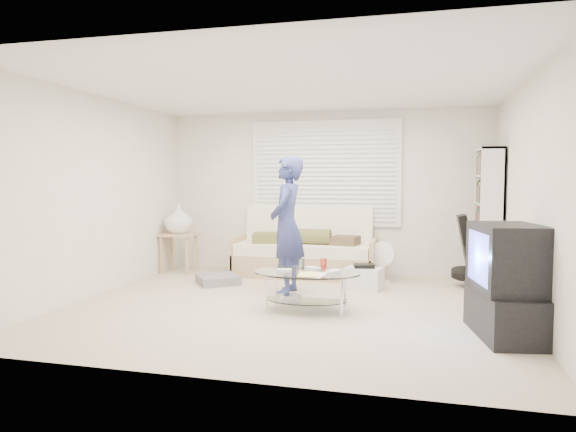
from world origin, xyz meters
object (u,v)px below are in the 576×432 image
(bookshelf, at_px, (487,218))
(tv_unit, at_px, (506,282))
(coffee_table, at_px, (307,279))
(futon_sofa, at_px, (305,253))

(bookshelf, bearing_deg, tv_unit, -93.01)
(coffee_table, bearing_deg, bookshelf, 42.25)
(futon_sofa, distance_m, bookshelf, 2.64)
(futon_sofa, bearing_deg, bookshelf, -3.01)
(coffee_table, bearing_deg, tv_unit, -13.51)
(futon_sofa, bearing_deg, coffee_table, -77.15)
(futon_sofa, height_order, tv_unit, tv_unit)
(bookshelf, relative_size, coffee_table, 1.55)
(coffee_table, bearing_deg, futon_sofa, 102.85)
(futon_sofa, xyz_separation_m, tv_unit, (2.44, -2.52, 0.17))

